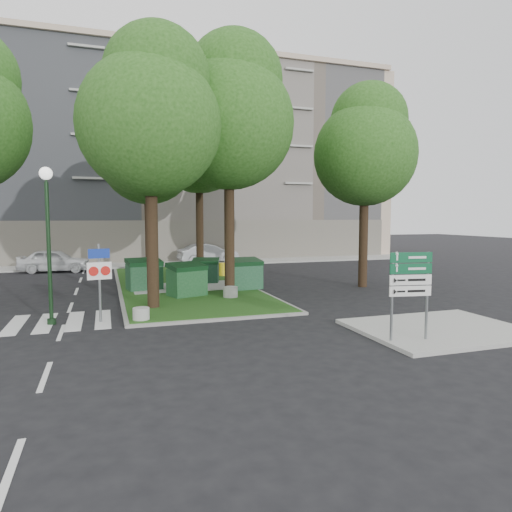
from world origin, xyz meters
name	(u,v)px	position (x,y,z in m)	size (l,w,h in m)	color
ground	(207,322)	(0.00, 0.00, 0.00)	(120.00, 120.00, 0.00)	black
median_island	(183,285)	(0.50, 8.00, 0.06)	(6.00, 16.00, 0.12)	#1F4112
median_kerb	(183,285)	(0.50, 8.00, 0.05)	(6.30, 16.30, 0.10)	gray
sidewalk_corner	(440,329)	(6.50, -3.50, 0.06)	(5.00, 4.00, 0.12)	#999993
building_sidewalk	(152,264)	(0.00, 18.50, 0.06)	(42.00, 3.00, 0.12)	#999993
zebra_crossing	(89,320)	(-3.75, 1.50, 0.01)	(5.00, 3.00, 0.01)	silver
apartment_building	(141,164)	(0.00, 26.00, 8.00)	(41.00, 12.00, 16.00)	#C0A990
tree_median_near_left	(152,111)	(-1.41, 2.56, 7.32)	(5.20, 5.20, 10.53)	black
tree_median_near_right	(230,111)	(2.09, 4.56, 7.99)	(5.60, 5.60, 11.46)	black
tree_median_mid	(149,147)	(-0.91, 9.06, 6.98)	(4.80, 4.80, 9.99)	black
tree_median_far	(200,134)	(2.29, 12.06, 8.32)	(5.80, 5.80, 11.93)	black
tree_street_right	(366,145)	(9.09, 5.06, 6.98)	(5.00, 5.00, 10.06)	black
dumpster_a	(144,274)	(-1.47, 6.84, 0.82)	(1.74, 1.36, 1.45)	#0F3A1C
dumpster_b	(187,280)	(0.13, 4.59, 0.80)	(1.80, 1.52, 1.42)	#13421C
dumpster_c	(206,271)	(1.73, 8.21, 0.72)	(1.57, 1.32, 1.25)	#0F341F
dumpster_d	(244,274)	(3.00, 5.58, 0.81)	(1.67, 1.25, 1.45)	#144225
bollard_left	(141,314)	(-2.10, 0.50, 0.31)	(0.54, 0.54, 0.39)	#A7A8A2
bollard_right	(230,292)	(1.79, 3.60, 0.34)	(0.61, 0.61, 0.44)	#A5A5A0
bollard_mid	(178,290)	(-0.21, 4.83, 0.32)	(0.55, 0.55, 0.39)	#999A95
litter_bin	(223,269)	(3.20, 10.49, 0.49)	(0.42, 0.42, 0.73)	yellow
street_lamp	(48,226)	(-4.89, 1.23, 3.19)	(0.40, 0.40, 5.07)	black
traffic_sign_pole	(99,272)	(-3.37, 1.06, 1.67)	(0.78, 0.17, 2.61)	slate
directional_sign	(410,282)	(4.70, -4.37, 1.73)	(1.20, 0.25, 2.42)	slate
car_white	(55,261)	(-6.20, 16.35, 0.73)	(1.72, 4.27, 1.45)	silver
car_silver	(208,254)	(4.14, 18.59, 0.73)	(1.55, 4.44, 1.46)	#95989C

